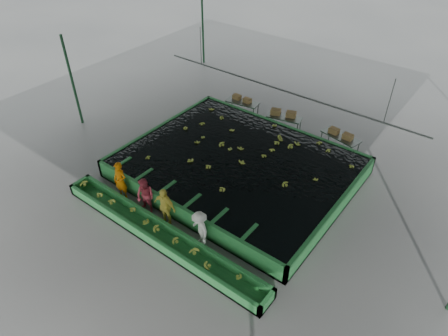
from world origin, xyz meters
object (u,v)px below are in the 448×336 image
Objects in this scene: sorting_trough at (160,235)px; packing_table_mid at (284,123)px; box_stack_left at (242,101)px; box_stack_mid at (283,115)px; packing_table_left at (242,108)px; worker_d at (200,229)px; worker_a at (120,181)px; flotation_tank at (237,167)px; worker_b at (145,196)px; worker_c at (165,207)px; box_stack_right at (340,136)px; packing_table_right at (339,143)px.

packing_table_mid is (-0.29, 9.81, 0.17)m from sorting_trough.
sorting_trough is 10.39m from box_stack_left.
packing_table_left is at bearing -177.96° from box_stack_mid.
worker_d reaches higher than packing_table_mid.
worker_a reaches higher than box_stack_mid.
flotation_tank reaches higher than packing_table_mid.
packing_table_left is at bearing -42.47° from box_stack_left.
box_stack_mid reaches higher than packing_table_left.
flotation_tank is 8.58× the size of box_stack_left.
worker_b is 1.10m from worker_c.
flotation_tank is 4.82m from box_stack_mid.
worker_c is 9.61m from box_stack_right.
worker_c reaches higher than box_stack_mid.
box_stack_mid reaches higher than box_stack_left.
box_stack_mid is (-0.13, 0.08, 0.42)m from packing_table_mid.
box_stack_right reaches higher than packing_table_right.
packing_table_left is (-4.44, 8.99, -0.37)m from worker_d.
box_stack_mid is (-0.42, 4.79, 0.40)m from flotation_tank.
packing_table_left is 5.98m from packing_table_right.
box_stack_left is (-1.62, 9.08, 0.02)m from worker_b.
flotation_tank reaches higher than sorting_trough.
sorting_trough is 5.11× the size of packing_table_right.
packing_table_right is (3.22, 0.02, 0.02)m from packing_table_mid.
worker_b is 9.15m from box_stack_mid.
worker_a is at bearing -123.50° from packing_table_right.
worker_a is 0.96× the size of packing_table_left.
sorting_trough is at bearing -125.25° from worker_d.
packing_table_right is 1.44× the size of box_stack_mid.
box_stack_mid is at bearing 66.35° from worker_a.
flotation_tank is at bearing -86.49° from packing_table_mid.
packing_table_left is at bearing 141.07° from worker_d.
packing_table_right reaches higher than packing_table_mid.
packing_table_left is at bearing -179.62° from packing_table_mid.
worker_b is at bearing -7.54° from worker_a.
worker_c is (-0.43, 0.80, 0.64)m from sorting_trough.
worker_d is 1.36× the size of box_stack_left.
worker_a is 2.62m from worker_c.
box_stack_right reaches higher than packing_table_left.
packing_table_right is (2.93, 9.83, 0.20)m from sorting_trough.
worker_d reaches higher than packing_table_right.
box_stack_left reaches higher than packing_table_left.
flotation_tank is at bearing -56.98° from packing_table_left.
packing_table_left is 2.66m from box_stack_mid.
sorting_trough is 10.26m from packing_table_left.
packing_table_mid is at bearing 0.38° from packing_table_left.
worker_a is at bearing -106.12° from box_stack_mid.
packing_table_left reaches higher than packing_table_mid.
worker_d is at bearing -5.67° from worker_b.
box_stack_mid is at bearing 92.45° from sorting_trough.
worker_c is 1.42× the size of box_stack_right.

